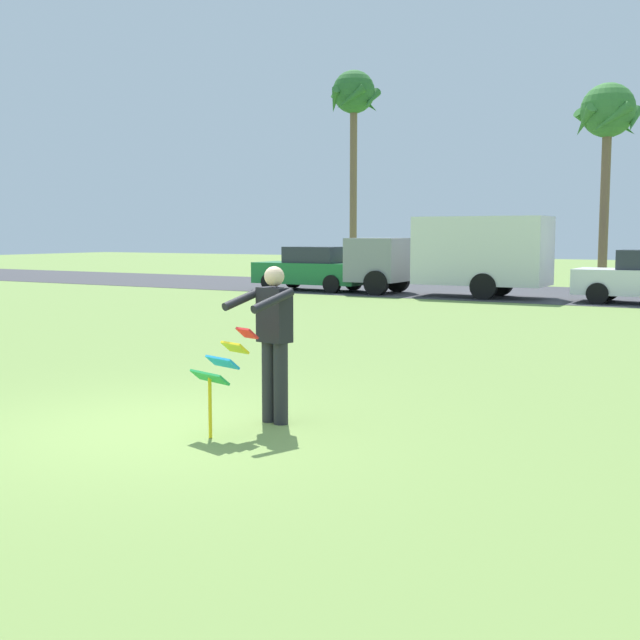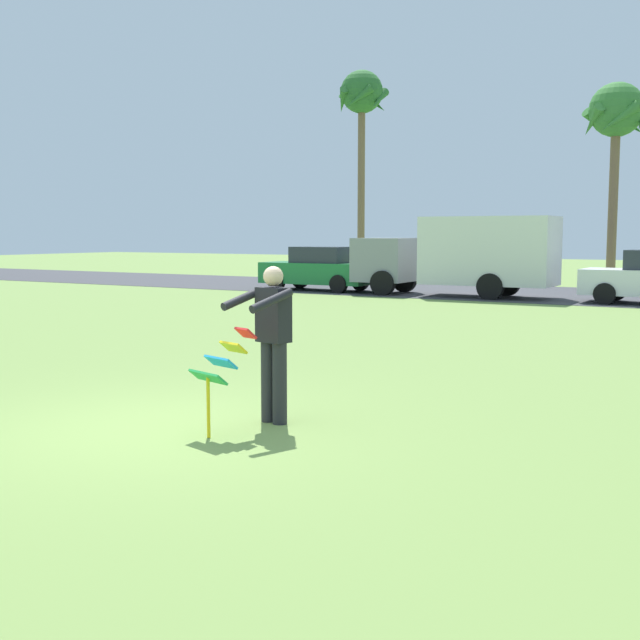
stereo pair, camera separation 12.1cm
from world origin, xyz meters
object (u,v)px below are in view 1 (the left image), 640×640
kite_held (223,366)px  parked_truck_grey_van (458,254)px  person_kite_flyer (273,338)px  palm_tree_left_near (354,102)px  palm_tree_right_near (608,119)px  parked_car_green (312,269)px

kite_held → parked_truck_grey_van: (-4.40, 18.82, 0.68)m
person_kite_flyer → parked_truck_grey_van: 18.67m
palm_tree_left_near → palm_tree_right_near: palm_tree_left_near is taller
parked_car_green → parked_truck_grey_van: 5.60m
palm_tree_right_near → palm_tree_left_near: bearing=167.7°
person_kite_flyer → palm_tree_right_near: size_ratio=0.22×
kite_held → palm_tree_left_near: (-13.96, 29.71, 7.81)m
parked_truck_grey_van → palm_tree_left_near: palm_tree_left_near is taller
person_kite_flyer → palm_tree_right_near: (-1.47, 26.23, 5.59)m
palm_tree_right_near → parked_car_green: bearing=-136.8°
kite_held → palm_tree_right_near: bearing=92.8°
parked_car_green → palm_tree_right_near: palm_tree_right_near is taller
palm_tree_left_near → parked_car_green: bearing=-69.8°
person_kite_flyer → palm_tree_right_near: palm_tree_right_near is taller
parked_car_green → palm_tree_right_near: size_ratio=0.53×
parked_truck_grey_van → palm_tree_left_near: bearing=131.3°
palm_tree_left_near → palm_tree_right_near: 13.09m
palm_tree_left_near → palm_tree_right_near: bearing=-12.3°
parked_car_green → palm_tree_right_near: bearing=43.2°
person_kite_flyer → kite_held: 0.76m
kite_held → palm_tree_left_near: 33.74m
kite_held → palm_tree_right_near: size_ratio=0.14×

